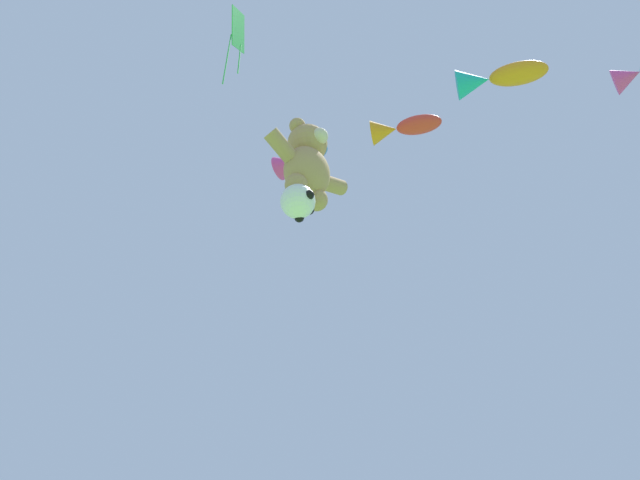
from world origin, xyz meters
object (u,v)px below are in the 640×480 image
soccer_ball_kite (298,202)px  diamond_kite (237,34)px  teddy_bear_kite (307,163)px  fish_kite_cobalt (299,159)px  fish_kite_tangerine (496,78)px  fish_kite_crimson (401,128)px

soccer_ball_kite → diamond_kite: bearing=162.5°
teddy_bear_kite → fish_kite_cobalt: (0.83, 1.17, 1.81)m
teddy_bear_kite → fish_kite_cobalt: size_ratio=1.57×
diamond_kite → fish_kite_tangerine: bearing=-38.8°
fish_kite_cobalt → diamond_kite: diamond_kite is taller
soccer_ball_kite → fish_kite_crimson: fish_kite_crimson is taller
fish_kite_cobalt → fish_kite_tangerine: fish_kite_tangerine is taller
fish_kite_crimson → fish_kite_tangerine: (0.87, -2.30, 0.67)m
soccer_ball_kite → fish_kite_tangerine: 6.33m
fish_kite_crimson → diamond_kite: size_ratio=0.57×
teddy_bear_kite → fish_kite_crimson: size_ratio=1.36×
soccer_ball_kite → diamond_kite: size_ratio=0.26×
soccer_ball_kite → fish_kite_crimson: (2.36, -1.11, 3.58)m
fish_kite_crimson → fish_kite_tangerine: fish_kite_tangerine is taller
diamond_kite → soccer_ball_kite: bearing=-17.5°
teddy_bear_kite → fish_kite_tangerine: (2.89, -3.51, 2.69)m
soccer_ball_kite → fish_kite_crimson: bearing=-25.2°
fish_kite_tangerine → diamond_kite: (-4.90, 3.94, 0.76)m
fish_kite_crimson → diamond_kite: diamond_kite is taller
teddy_bear_kite → diamond_kite: size_ratio=0.78×
soccer_ball_kite → diamond_kite: diamond_kite is taller
soccer_ball_kite → fish_kite_crimson: size_ratio=0.45×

